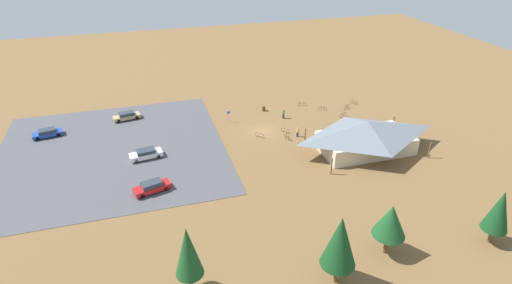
% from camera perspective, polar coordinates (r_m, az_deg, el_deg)
% --- Properties ---
extents(ground, '(160.00, 160.00, 0.00)m').
position_cam_1_polar(ground, '(70.69, 0.86, 1.47)').
color(ground, brown).
rests_on(ground, ground).
extents(parking_lot_asphalt, '(34.07, 34.27, 0.05)m').
position_cam_1_polar(parking_lot_asphalt, '(68.39, -19.11, -1.18)').
color(parking_lot_asphalt, '#4C4C51').
rests_on(parking_lot_asphalt, ground).
extents(bike_pavilion, '(16.44, 9.97, 4.89)m').
position_cam_1_polar(bike_pavilion, '(65.82, 14.87, 0.98)').
color(bike_pavilion, beige).
rests_on(bike_pavilion, ground).
extents(trash_bin, '(0.60, 0.60, 0.90)m').
position_cam_1_polar(trash_bin, '(78.24, 1.06, 4.59)').
color(trash_bin, brown).
rests_on(trash_bin, ground).
extents(lot_sign, '(0.56, 0.08, 2.20)m').
position_cam_1_polar(lot_sign, '(73.48, -3.78, 3.72)').
color(lot_sign, '#99999E').
rests_on(lot_sign, ground).
extents(pine_west, '(2.70, 2.70, 7.67)m').
position_cam_1_polar(pine_west, '(39.92, -9.30, -14.59)').
color(pine_west, brown).
rests_on(pine_west, ground).
extents(pine_midwest, '(3.50, 3.50, 6.17)m').
position_cam_1_polar(pine_midwest, '(45.96, 17.94, -10.22)').
color(pine_midwest, brown).
rests_on(pine_midwest, ground).
extents(pine_center, '(3.46, 3.46, 7.97)m').
position_cam_1_polar(pine_center, '(40.87, 11.41, -13.19)').
color(pine_center, brown).
rests_on(pine_center, ground).
extents(pine_east, '(2.79, 2.79, 6.81)m').
position_cam_1_polar(pine_east, '(52.05, 30.34, -8.12)').
color(pine_east, brown).
rests_on(pine_east, ground).
extents(bicycle_purple_near_porch, '(1.44, 0.89, 0.86)m').
position_cam_1_polar(bicycle_purple_near_porch, '(79.54, 9.06, 4.57)').
color(bicycle_purple_near_porch, black).
rests_on(bicycle_purple_near_porch, ground).
extents(bicycle_orange_lone_west, '(1.64, 0.70, 0.80)m').
position_cam_1_polar(bicycle_orange_lone_west, '(80.93, 6.38, 5.16)').
color(bicycle_orange_lone_west, black).
rests_on(bicycle_orange_lone_west, ground).
extents(bicycle_white_yard_center, '(1.21, 1.36, 0.79)m').
position_cam_1_polar(bicycle_white_yard_center, '(68.54, 0.47, 0.91)').
color(bicycle_white_yard_center, black).
rests_on(bicycle_white_yard_center, ground).
extents(bicycle_green_front_row, '(1.52, 0.92, 0.83)m').
position_cam_1_polar(bicycle_green_front_row, '(81.06, 12.34, 4.72)').
color(bicycle_green_front_row, black).
rests_on(bicycle_green_front_row, ground).
extents(bicycle_red_trailside, '(0.83, 1.53, 0.74)m').
position_cam_1_polar(bicycle_red_trailside, '(83.64, 13.22, 5.35)').
color(bicycle_red_trailside, black).
rests_on(bicycle_red_trailside, ground).
extents(bicycle_yellow_mid_cluster, '(1.07, 1.47, 0.81)m').
position_cam_1_polar(bicycle_yellow_mid_cluster, '(70.25, 4.06, 1.57)').
color(bicycle_yellow_mid_cluster, black).
rests_on(bicycle_yellow_mid_cluster, ground).
extents(bicycle_black_lone_east, '(0.68, 1.59, 0.84)m').
position_cam_1_polar(bicycle_black_lone_east, '(68.06, 4.34, 0.62)').
color(bicycle_black_lone_east, black).
rests_on(bicycle_black_lone_east, ground).
extents(bicycle_teal_yard_left, '(1.62, 0.68, 0.89)m').
position_cam_1_polar(bicycle_teal_yard_left, '(77.43, 11.80, 3.66)').
color(bicycle_teal_yard_left, black).
rests_on(bicycle_teal_yard_left, ground).
extents(car_white_second_row, '(4.99, 2.59, 1.42)m').
position_cam_1_polar(car_white_second_row, '(64.54, -14.83, -1.58)').
color(car_white_second_row, white).
rests_on(car_white_second_row, parking_lot_asphalt).
extents(car_blue_front_row, '(4.83, 2.64, 1.30)m').
position_cam_1_polar(car_blue_front_row, '(76.73, -26.66, 1.11)').
color(car_blue_front_row, '#1E42B2').
rests_on(car_blue_front_row, parking_lot_asphalt).
extents(car_red_far_end, '(5.06, 3.01, 1.46)m').
position_cam_1_polar(car_red_far_end, '(56.67, -14.06, -5.98)').
color(car_red_far_end, red).
rests_on(car_red_far_end, parking_lot_asphalt).
extents(car_tan_mid_lot, '(4.92, 2.58, 1.36)m').
position_cam_1_polar(car_tan_mid_lot, '(78.09, -17.28, 3.43)').
color(car_tan_mid_lot, tan).
rests_on(car_tan_mid_lot, parking_lot_asphalt).
extents(visitor_near_lot, '(0.40, 0.38, 1.85)m').
position_cam_1_polar(visitor_near_lot, '(75.19, 3.78, 3.95)').
color(visitor_near_lot, '#2D3347').
rests_on(visitor_near_lot, ground).
extents(visitor_crossing_yard, '(0.39, 0.36, 1.68)m').
position_cam_1_polar(visitor_crossing_yard, '(68.87, 5.72, 1.38)').
color(visitor_crossing_yard, '#2D3347').
rests_on(visitor_crossing_yard, ground).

